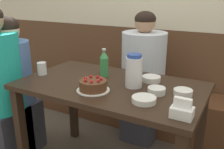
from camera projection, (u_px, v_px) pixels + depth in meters
name	position (u px, v px, depth m)	size (l,w,h in m)	color
back_wall	(163.00, 3.00, 2.43)	(4.80, 0.04, 2.50)	brown
bench_seat	(150.00, 108.00, 2.57)	(2.69, 0.38, 0.43)	#56331E
dining_table	(110.00, 98.00, 1.74)	(1.26, 0.73, 0.75)	black
birthday_cake	(93.00, 85.00, 1.58)	(0.21, 0.21, 0.09)	white
water_pitcher	(134.00, 71.00, 1.62)	(0.11, 0.11, 0.22)	white
soju_bottle	(104.00, 63.00, 1.84)	(0.06, 0.06, 0.21)	#388E4C
napkin_holder	(182.00, 110.00, 1.24)	(0.11, 0.08, 0.11)	white
bowl_soup_white	(183.00, 93.00, 1.51)	(0.11, 0.11, 0.04)	white
bowl_rice_small	(144.00, 100.00, 1.42)	(0.14, 0.14, 0.03)	white
bowl_side_dish	(156.00, 91.00, 1.54)	(0.11, 0.11, 0.04)	white
bowl_sauce_shallow	(151.00, 79.00, 1.75)	(0.13, 0.13, 0.04)	white
glass_water_tall	(42.00, 69.00, 1.89)	(0.07, 0.07, 0.09)	silver
person_teal_shirt	(14.00, 90.00, 2.11)	(0.34, 0.32, 1.18)	#33333D
person_grey_tee	(143.00, 78.00, 2.28)	(0.39, 0.39, 1.20)	#33333D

